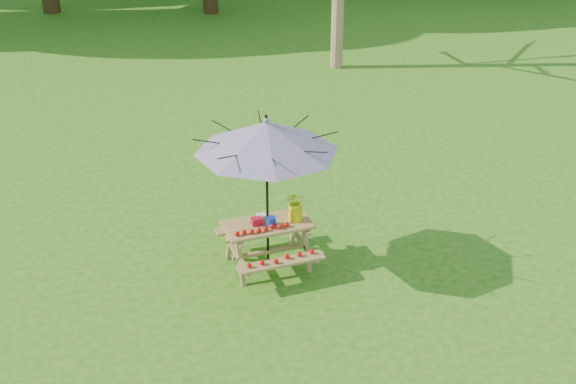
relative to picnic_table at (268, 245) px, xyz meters
name	(u,v)px	position (x,y,z in m)	size (l,w,h in m)	color
picnic_table	(268,245)	(0.00, 0.00, 0.00)	(1.20, 1.32, 0.67)	#996C45
patio_umbrella	(266,137)	(0.00, 0.00, 1.62)	(2.28, 2.28, 2.25)	black
produce_bins	(264,220)	(-0.05, 0.01, 0.40)	(0.31, 0.37, 0.13)	red
tomatoes_row	(261,229)	(-0.15, -0.18, 0.38)	(0.77, 0.13, 0.07)	red
flower_bucket	(295,205)	(0.39, -0.03, 0.57)	(0.30, 0.27, 0.42)	yellow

